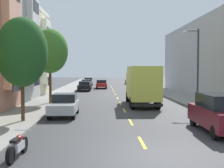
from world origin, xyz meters
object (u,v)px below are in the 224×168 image
at_px(street_tree_second, 50,51).
at_px(parked_pickup_charcoal, 148,88).
at_px(parked_hatchback_navy, 86,84).
at_px(parked_hatchback_silver, 64,105).
at_px(parked_suv_burgundy, 220,113).
at_px(street_lamp, 196,61).
at_px(parked_motorcycle, 18,147).
at_px(parked_sedan_teal, 130,81).
at_px(parked_hatchback_champagne, 88,81).
at_px(moving_red_sedan, 101,84).
at_px(delivery_box_truck, 142,84).
at_px(parked_sedan_black, 85,86).
at_px(street_tree_nearest, 22,52).

distance_m(street_tree_second, parked_pickup_charcoal, 15.99).
relative_size(parked_hatchback_navy, parked_hatchback_silver, 1.00).
height_order(parked_suv_burgundy, parked_pickup_charcoal, parked_suv_burgundy).
bearing_deg(street_lamp, parked_motorcycle, -128.68).
bearing_deg(parked_sedan_teal, parked_hatchback_champagne, -152.50).
bearing_deg(parked_motorcycle, moving_red_sedan, 85.69).
height_order(street_tree_second, parked_hatchback_champagne, street_tree_second).
bearing_deg(parked_suv_burgundy, parked_motorcycle, -155.68).
bearing_deg(parked_pickup_charcoal, parked_sedan_teal, 89.69).
bearing_deg(delivery_box_truck, parked_motorcycle, -113.17).
bearing_deg(moving_red_sedan, parked_suv_burgundy, -80.26).
distance_m(parked_sedan_teal, parked_suv_burgundy, 49.73).
height_order(street_lamp, parked_hatchback_silver, street_lamp).
bearing_deg(delivery_box_truck, street_tree_second, 172.76).
height_order(parked_hatchback_silver, moving_red_sedan, parked_hatchback_silver).
height_order(parked_hatchback_champagne, parked_sedan_teal, parked_hatchback_champagne).
distance_m(parked_sedan_black, parked_pickup_charcoal, 10.32).
distance_m(parked_pickup_charcoal, moving_red_sedan, 13.02).
bearing_deg(parked_hatchback_champagne, parked_pickup_charcoal, -68.11).
xyz_separation_m(street_lamp, parked_hatchback_navy, (-10.25, 25.57, -3.08)).
bearing_deg(parked_hatchback_navy, street_tree_nearest, -93.75).
bearing_deg(street_tree_second, parked_hatchback_champagne, 86.58).
height_order(street_lamp, parked_sedan_black, street_lamp).
height_order(parked_sedan_black, parked_sedan_teal, same).
xyz_separation_m(street_tree_second, parked_motorcycle, (1.65, -16.34, -4.41)).
xyz_separation_m(parked_hatchback_champagne, parked_pickup_charcoal, (8.68, -21.61, 0.07)).
xyz_separation_m(street_tree_nearest, street_lamp, (12.34, 6.37, -0.34)).
xyz_separation_m(parked_hatchback_navy, parked_pickup_charcoal, (8.55, -11.34, 0.07)).
bearing_deg(street_lamp, moving_red_sedan, 106.72).
bearing_deg(street_tree_second, moving_red_sedan, 78.58).
xyz_separation_m(parked_hatchback_silver, moving_red_sedan, (2.50, 29.52, -0.01)).
distance_m(street_lamp, moving_red_sedan, 27.08).
xyz_separation_m(delivery_box_truck, moving_red_sedan, (-3.60, 23.82, -1.19)).
height_order(street_tree_second, moving_red_sedan, street_tree_second).
distance_m(parked_hatchback_navy, parked_suv_burgundy, 35.90).
height_order(street_tree_second, street_lamp, street_tree_second).
height_order(parked_hatchback_silver, parked_hatchback_champagne, same).
relative_size(street_lamp, parked_hatchback_navy, 1.57).
xyz_separation_m(street_tree_nearest, parked_hatchback_champagne, (1.96, 42.22, -3.42)).
bearing_deg(parked_pickup_charcoal, street_tree_nearest, -117.32).
bearing_deg(parked_hatchback_champagne, parked_hatchback_navy, -89.28).
bearing_deg(moving_red_sedan, parked_sedan_teal, 67.12).
bearing_deg(parked_sedan_teal, street_lamp, -87.81).
bearing_deg(parked_sedan_teal, delivery_box_truck, -93.86).
height_order(parked_pickup_charcoal, moving_red_sedan, parked_pickup_charcoal).
distance_m(street_tree_second, parked_sedan_black, 17.64).
height_order(parked_hatchback_navy, parked_hatchback_champagne, same).
height_order(delivery_box_truck, parked_suv_burgundy, delivery_box_truck).
height_order(street_lamp, parked_sedan_teal, street_lamp).
relative_size(parked_sedan_black, parked_motorcycle, 2.19).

